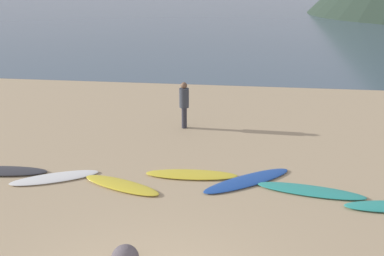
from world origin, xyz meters
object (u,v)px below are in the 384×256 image
at_px(surfboard_4, 191,174).
at_px(surfboard_5, 248,180).
at_px(surfboard_2, 55,178).
at_px(surfboard_6, 310,191).
at_px(person_1, 184,101).
at_px(surfboard_3, 121,185).
at_px(surfboard_1, 0,171).

height_order(surfboard_4, surfboard_5, surfboard_4).
distance_m(surfboard_2, surfboard_5, 5.06).
distance_m(surfboard_6, person_1, 5.46).
relative_size(surfboard_3, person_1, 1.34).
distance_m(surfboard_4, person_1, 3.62).
bearing_deg(surfboard_3, person_1, 94.77).
distance_m(surfboard_3, surfboard_6, 4.73).
relative_size(surfboard_2, surfboard_5, 0.85).
bearing_deg(surfboard_4, surfboard_2, -173.44).
xyz_separation_m(surfboard_1, surfboard_2, (1.63, -0.16, -0.01)).
bearing_deg(surfboard_6, person_1, 141.86).
relative_size(surfboard_5, surfboard_6, 1.01).
xyz_separation_m(surfboard_2, surfboard_4, (3.55, 0.58, 0.01)).
xyz_separation_m(surfboard_1, surfboard_6, (8.20, -0.06, -0.00)).
bearing_deg(surfboard_4, surfboard_3, -158.50).
xyz_separation_m(surfboard_2, surfboard_3, (1.85, -0.18, 0.01)).
relative_size(surfboard_3, surfboard_5, 0.83).
distance_m(surfboard_5, surfboard_6, 1.57).
height_order(surfboard_1, person_1, person_1).
xyz_separation_m(surfboard_6, person_1, (-3.69, 3.92, 0.92)).
distance_m(surfboard_2, surfboard_4, 3.60).
relative_size(surfboard_1, surfboard_5, 0.99).
bearing_deg(person_1, surfboard_6, 76.70).
bearing_deg(person_1, surfboard_2, -2.22).
relative_size(surfboard_1, surfboard_4, 1.06).
bearing_deg(person_1, surfboard_5, 64.46).
relative_size(surfboard_4, surfboard_5, 0.93).
relative_size(surfboard_4, surfboard_6, 0.94).
relative_size(surfboard_4, person_1, 1.50).
height_order(surfboard_5, surfboard_6, surfboard_6).
height_order(surfboard_2, surfboard_4, surfboard_4).
bearing_deg(person_1, surfboard_4, 44.40).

